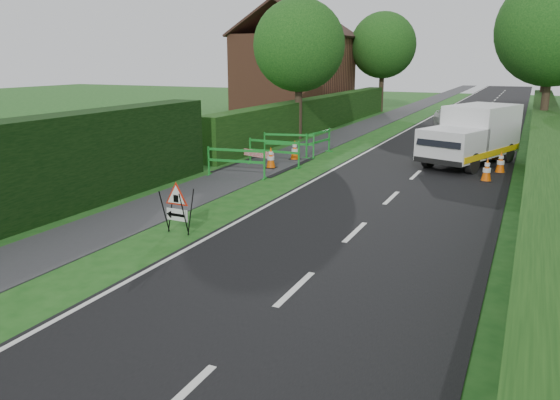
% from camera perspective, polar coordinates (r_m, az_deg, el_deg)
% --- Properties ---
extents(ground, '(120.00, 120.00, 0.00)m').
position_cam_1_polar(ground, '(9.98, -14.25, -8.75)').
color(ground, '#184B15').
rests_on(ground, ground).
extents(road_surface, '(6.00, 90.00, 0.02)m').
position_cam_1_polar(road_surface, '(42.36, 20.20, 8.43)').
color(road_surface, black).
rests_on(road_surface, ground).
extents(footpath, '(2.00, 90.00, 0.02)m').
position_cam_1_polar(footpath, '(43.16, 12.84, 9.05)').
color(footpath, '#2D2D30').
rests_on(footpath, ground).
extents(hedge_west_far, '(1.00, 24.00, 1.80)m').
position_cam_1_polar(hedge_west_far, '(31.27, 4.11, 7.39)').
color(hedge_west_far, '#14380F').
rests_on(hedge_west_far, ground).
extents(hedge_east, '(1.20, 50.00, 1.50)m').
position_cam_1_polar(hedge_east, '(23.38, 25.82, 3.55)').
color(hedge_east, '#14380F').
rests_on(hedge_east, ground).
extents(house_west, '(7.50, 7.40, 7.88)m').
position_cam_1_polar(house_west, '(40.33, 1.49, 13.15)').
color(house_west, brown).
rests_on(house_west, ground).
extents(tree_nw, '(4.40, 4.40, 6.70)m').
position_cam_1_polar(tree_nw, '(27.17, 2.00, 15.82)').
color(tree_nw, '#2D2116').
rests_on(tree_nw, ground).
extents(tree_ne, '(5.20, 5.20, 7.79)m').
position_cam_1_polar(tree_ne, '(29.08, 26.69, 15.63)').
color(tree_ne, '#2D2116').
rests_on(tree_ne, ground).
extents(tree_fw, '(4.80, 4.80, 7.24)m').
position_cam_1_polar(tree_fw, '(42.38, 10.73, 15.59)').
color(tree_fw, '#2D2116').
rests_on(tree_fw, ground).
extents(tree_fe, '(4.20, 4.20, 6.33)m').
position_cam_1_polar(tree_fe, '(45.05, 26.10, 13.56)').
color(tree_fe, '#2D2116').
rests_on(tree_fe, ground).
extents(triangle_sign, '(0.72, 0.72, 1.02)m').
position_cam_1_polar(triangle_sign, '(12.49, -10.87, -0.41)').
color(triangle_sign, black).
rests_on(triangle_sign, ground).
extents(works_van, '(3.34, 5.11, 2.18)m').
position_cam_1_polar(works_van, '(21.69, 19.51, 6.52)').
color(works_van, silver).
rests_on(works_van, ground).
extents(traffic_cone_0, '(0.38, 0.38, 0.79)m').
position_cam_1_polar(traffic_cone_0, '(18.90, 20.80, 2.98)').
color(traffic_cone_0, black).
rests_on(traffic_cone_0, ground).
extents(traffic_cone_1, '(0.38, 0.38, 0.79)m').
position_cam_1_polar(traffic_cone_1, '(20.49, 22.07, 3.70)').
color(traffic_cone_1, black).
rests_on(traffic_cone_1, ground).
extents(traffic_cone_2, '(0.38, 0.38, 0.79)m').
position_cam_1_polar(traffic_cone_2, '(23.08, 21.67, 4.85)').
color(traffic_cone_2, black).
rests_on(traffic_cone_2, ground).
extents(traffic_cone_3, '(0.38, 0.38, 0.79)m').
position_cam_1_polar(traffic_cone_3, '(19.85, -0.96, 4.45)').
color(traffic_cone_3, black).
rests_on(traffic_cone_3, ground).
extents(traffic_cone_4, '(0.38, 0.38, 0.79)m').
position_cam_1_polar(traffic_cone_4, '(21.53, 1.54, 5.24)').
color(traffic_cone_4, black).
rests_on(traffic_cone_4, ground).
extents(ped_barrier_0, '(2.09, 0.61, 1.00)m').
position_cam_1_polar(ped_barrier_0, '(18.33, -4.62, 4.31)').
color(ped_barrier_0, '#188827').
rests_on(ped_barrier_0, ground).
extents(ped_barrier_1, '(2.06, 0.38, 1.00)m').
position_cam_1_polar(ped_barrier_1, '(20.22, -0.63, 5.32)').
color(ped_barrier_1, '#188827').
rests_on(ped_barrier_1, ground).
extents(ped_barrier_2, '(2.08, 0.85, 1.00)m').
position_cam_1_polar(ped_barrier_2, '(22.03, 0.94, 6.08)').
color(ped_barrier_2, '#188827').
rests_on(ped_barrier_2, ground).
extents(ped_barrier_3, '(0.59, 2.09, 1.00)m').
position_cam_1_polar(ped_barrier_3, '(22.68, 4.03, 6.29)').
color(ped_barrier_3, '#188827').
rests_on(ped_barrier_3, ground).
extents(redwhite_plank, '(1.45, 0.47, 0.25)m').
position_cam_1_polar(redwhite_plank, '(20.40, -2.23, 3.59)').
color(redwhite_plank, red).
rests_on(redwhite_plank, ground).
extents(hatchback_car, '(2.80, 3.88, 1.23)m').
position_cam_1_polar(hatchback_car, '(32.94, 17.59, 8.20)').
color(hatchback_car, silver).
rests_on(hatchback_car, ground).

